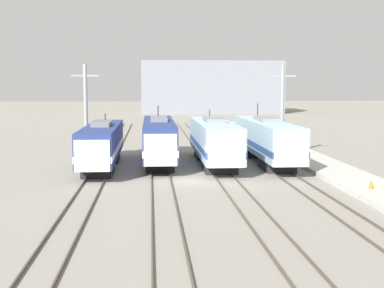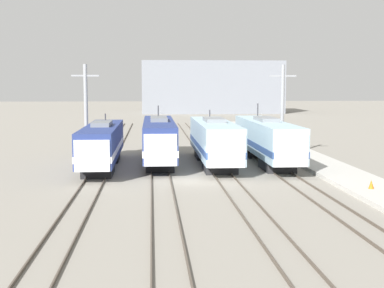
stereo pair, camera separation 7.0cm
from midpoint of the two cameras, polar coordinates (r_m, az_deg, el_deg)
name	(u,v)px [view 1 (the left image)]	position (r m, az deg, el deg)	size (l,w,h in m)	color
ground_plane	(194,180)	(40.30, 0.14, -3.89)	(400.00, 400.00, 0.00)	gray
rail_pair_far_left	(94,181)	(40.39, -10.41, -3.87)	(1.50, 120.00, 0.15)	#4C4238
rail_pair_center_left	(161,180)	(40.17, -3.38, -3.83)	(1.51, 120.00, 0.15)	#4C4238
rail_pair_center_right	(226,179)	(40.56, 3.62, -3.73)	(1.51, 120.00, 0.15)	#4C4238
rail_pair_far_right	(290,178)	(41.53, 10.39, -3.59)	(1.50, 120.00, 0.15)	#4C4238
locomotive_far_left	(102,145)	(46.40, -9.65, -0.05)	(2.80, 16.33, 4.51)	black
locomotive_center_left	(159,140)	(48.84, -3.59, 0.46)	(2.80, 17.08, 5.14)	black
locomotive_center_right	(214,141)	(47.71, 2.37, 0.32)	(3.11, 16.52, 4.78)	#232326
locomotive_far_right	(267,140)	(49.30, 7.96, 0.45)	(2.89, 18.24, 5.33)	#232326
catenary_tower_left	(86,110)	(52.34, -11.30, 3.56)	(2.63, 0.37, 9.13)	gray
catenary_tower_right	(282,110)	(53.55, 9.56, 3.65)	(2.63, 0.37, 9.13)	gray
platform	(346,176)	(42.84, 16.07, -3.31)	(4.00, 120.00, 0.33)	#B7B5AD
traffic_cone	(371,184)	(37.27, 18.53, -4.09)	(0.36, 0.36, 0.58)	orange
depot_building	(210,87)	(140.26, 1.97, 6.07)	(35.76, 15.83, 13.22)	gray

